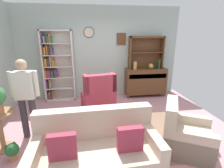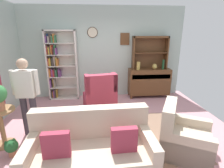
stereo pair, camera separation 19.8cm
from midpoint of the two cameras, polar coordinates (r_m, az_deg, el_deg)
The scene contains 17 objects.
ground_plane at distance 3.83m, azimuth -2.62°, elevation -14.86°, with size 5.40×4.60×0.02m, color #C68C93.
wall_back at distance 5.42m, azimuth -5.08°, elevation 10.42°, with size 5.00×0.09×2.80m.
area_rug at distance 3.59m, azimuth 1.19°, elevation -16.92°, with size 2.93×1.86×0.01m, color #846651.
bookshelf at distance 5.38m, azimuth -19.44°, elevation 5.86°, with size 0.90×0.30×2.10m.
sideboard at distance 5.59m, azimuth 10.22°, elevation 1.06°, with size 1.30×0.45×0.92m.
sideboard_hutch at distance 5.51m, azimuth 10.44°, elevation 11.94°, with size 1.10×0.26×1.00m.
vase_tall at distance 5.29m, azimuth 6.75°, elevation 6.22°, with size 0.11×0.11×0.24m, color tan.
vase_round at distance 5.46m, azimuth 12.01°, elevation 5.93°, with size 0.15×0.15×0.17m, color tan.
bottle_wine at distance 5.53m, azimuth 14.68°, elevation 6.60°, with size 0.07×0.07×0.31m, color #194223.
couch_floral at distance 2.70m, azimuth -7.43°, elevation -21.96°, with size 1.83×0.92×0.90m.
armchair_floral at distance 3.28m, azimuth 21.64°, elevation -15.92°, with size 1.04×1.03×0.88m.
wingback_chair at distance 4.43m, azimuth -5.88°, elevation -4.69°, with size 0.92×0.93×1.05m.
plant_stand at distance 3.64m, azimuth -35.05°, elevation -11.88°, with size 0.52×0.52×0.71m.
potted_plant_small at distance 3.40m, azimuth -32.22°, elevation -18.54°, with size 0.21×0.21×0.30m.
person_reading at distance 3.59m, azimuth -28.66°, elevation -2.99°, with size 0.52×0.21×1.56m.
coffee_table at distance 3.43m, azimuth -5.25°, elevation -11.87°, with size 0.80×0.50×0.42m.
book_stack at distance 3.40m, azimuth -5.74°, elevation -10.55°, with size 0.19×0.14×0.05m.
Camera 1 is at (-0.39, -3.24, 1.99)m, focal length 27.04 mm.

